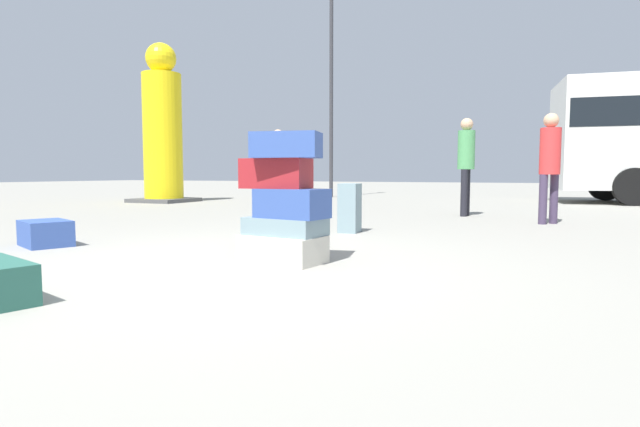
{
  "coord_description": "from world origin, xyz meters",
  "views": [
    {
      "loc": [
        2.32,
        -3.56,
        0.77
      ],
      "look_at": [
        0.29,
        1.09,
        0.36
      ],
      "focal_mm": 28.3,
      "sensor_mm": 36.0,
      "label": 1
    }
  ],
  "objects_px": {
    "suitcase_navy_foreground_far": "(46,233)",
    "person_passerby_in_red": "(278,162)",
    "person_bearded_onlooker": "(466,158)",
    "suitcase_tower": "(284,205)",
    "yellow_dummy_statue": "(163,132)",
    "suitcase_black_upright_blue": "(278,235)",
    "person_tourist_with_camera": "(550,159)",
    "lamp_post": "(331,52)",
    "suitcase_slate_white_trunk": "(350,208)"
  },
  "relations": [
    {
      "from": "suitcase_navy_foreground_far",
      "to": "person_passerby_in_red",
      "type": "bearing_deg",
      "value": 114.41
    },
    {
      "from": "person_bearded_onlooker",
      "to": "suitcase_tower",
      "type": "bearing_deg",
      "value": -3.88
    },
    {
      "from": "person_bearded_onlooker",
      "to": "yellow_dummy_statue",
      "type": "height_order",
      "value": "yellow_dummy_statue"
    },
    {
      "from": "suitcase_black_upright_blue",
      "to": "person_tourist_with_camera",
      "type": "bearing_deg",
      "value": 71.65
    },
    {
      "from": "person_bearded_onlooker",
      "to": "yellow_dummy_statue",
      "type": "xyz_separation_m",
      "value": [
        -8.04,
        1.37,
        0.82
      ]
    },
    {
      "from": "person_tourist_with_camera",
      "to": "lamp_post",
      "type": "relative_size",
      "value": 0.23
    },
    {
      "from": "suitcase_navy_foreground_far",
      "to": "yellow_dummy_statue",
      "type": "height_order",
      "value": "yellow_dummy_statue"
    },
    {
      "from": "suitcase_tower",
      "to": "lamp_post",
      "type": "height_order",
      "value": "lamp_post"
    },
    {
      "from": "suitcase_black_upright_blue",
      "to": "yellow_dummy_statue",
      "type": "bearing_deg",
      "value": 154.13
    },
    {
      "from": "person_bearded_onlooker",
      "to": "person_passerby_in_red",
      "type": "relative_size",
      "value": 1.05
    },
    {
      "from": "person_tourist_with_camera",
      "to": "person_bearded_onlooker",
      "type": "bearing_deg",
      "value": -82.12
    },
    {
      "from": "person_tourist_with_camera",
      "to": "suitcase_slate_white_trunk",
      "type": "bearing_deg",
      "value": -3.09
    },
    {
      "from": "suitcase_tower",
      "to": "person_tourist_with_camera",
      "type": "distance_m",
      "value": 5.05
    },
    {
      "from": "person_bearded_onlooker",
      "to": "suitcase_black_upright_blue",
      "type": "bearing_deg",
      "value": -10.58
    },
    {
      "from": "suitcase_tower",
      "to": "person_tourist_with_camera",
      "type": "bearing_deg",
      "value": 64.76
    },
    {
      "from": "yellow_dummy_statue",
      "to": "lamp_post",
      "type": "bearing_deg",
      "value": 55.49
    },
    {
      "from": "suitcase_tower",
      "to": "suitcase_slate_white_trunk",
      "type": "relative_size",
      "value": 1.75
    },
    {
      "from": "person_bearded_onlooker",
      "to": "yellow_dummy_statue",
      "type": "distance_m",
      "value": 8.2
    },
    {
      "from": "suitcase_tower",
      "to": "suitcase_black_upright_blue",
      "type": "relative_size",
      "value": 1.59
    },
    {
      "from": "person_bearded_onlooker",
      "to": "lamp_post",
      "type": "xyz_separation_m",
      "value": [
        -5.0,
        5.8,
        3.57
      ]
    },
    {
      "from": "suitcase_black_upright_blue",
      "to": "lamp_post",
      "type": "distance_m",
      "value": 12.07
    },
    {
      "from": "person_tourist_with_camera",
      "to": "lamp_post",
      "type": "xyz_separation_m",
      "value": [
        -6.36,
        6.77,
        3.63
      ]
    },
    {
      "from": "suitcase_navy_foreground_far",
      "to": "yellow_dummy_statue",
      "type": "xyz_separation_m",
      "value": [
        -4.48,
        7.04,
        1.73
      ]
    },
    {
      "from": "suitcase_black_upright_blue",
      "to": "lamp_post",
      "type": "relative_size",
      "value": 0.1
    },
    {
      "from": "person_passerby_in_red",
      "to": "lamp_post",
      "type": "height_order",
      "value": "lamp_post"
    },
    {
      "from": "suitcase_tower",
      "to": "suitcase_slate_white_trunk",
      "type": "height_order",
      "value": "suitcase_tower"
    },
    {
      "from": "suitcase_navy_foreground_far",
      "to": "person_tourist_with_camera",
      "type": "bearing_deg",
      "value": 66.36
    },
    {
      "from": "suitcase_black_upright_blue",
      "to": "person_bearded_onlooker",
      "type": "height_order",
      "value": "person_bearded_onlooker"
    },
    {
      "from": "suitcase_black_upright_blue",
      "to": "person_bearded_onlooker",
      "type": "distance_m",
      "value": 5.01
    },
    {
      "from": "suitcase_slate_white_trunk",
      "to": "suitcase_navy_foreground_far",
      "type": "height_order",
      "value": "suitcase_slate_white_trunk"
    },
    {
      "from": "person_bearded_onlooker",
      "to": "person_tourist_with_camera",
      "type": "bearing_deg",
      "value": 58.43
    },
    {
      "from": "suitcase_tower",
      "to": "lamp_post",
      "type": "bearing_deg",
      "value": 110.42
    },
    {
      "from": "suitcase_slate_white_trunk",
      "to": "suitcase_black_upright_blue",
      "type": "distance_m",
      "value": 1.57
    },
    {
      "from": "suitcase_tower",
      "to": "suitcase_slate_white_trunk",
      "type": "xyz_separation_m",
      "value": [
        -0.25,
        2.3,
        -0.18
      ]
    },
    {
      "from": "lamp_post",
      "to": "suitcase_navy_foreground_far",
      "type": "bearing_deg",
      "value": -82.85
    },
    {
      "from": "suitcase_tower",
      "to": "yellow_dummy_statue",
      "type": "height_order",
      "value": "yellow_dummy_statue"
    },
    {
      "from": "suitcase_navy_foreground_far",
      "to": "person_passerby_in_red",
      "type": "height_order",
      "value": "person_passerby_in_red"
    },
    {
      "from": "suitcase_slate_white_trunk",
      "to": "yellow_dummy_statue",
      "type": "relative_size",
      "value": 0.15
    },
    {
      "from": "suitcase_navy_foreground_far",
      "to": "person_bearded_onlooker",
      "type": "relative_size",
      "value": 0.32
    },
    {
      "from": "suitcase_tower",
      "to": "suitcase_navy_foreground_far",
      "type": "height_order",
      "value": "suitcase_tower"
    },
    {
      "from": "suitcase_black_upright_blue",
      "to": "person_tourist_with_camera",
      "type": "distance_m",
      "value": 4.68
    },
    {
      "from": "person_bearded_onlooker",
      "to": "lamp_post",
      "type": "bearing_deg",
      "value": -134.99
    },
    {
      "from": "suitcase_tower",
      "to": "suitcase_black_upright_blue",
      "type": "xyz_separation_m",
      "value": [
        -0.47,
        0.75,
        -0.37
      ]
    },
    {
      "from": "suitcase_slate_white_trunk",
      "to": "person_passerby_in_red",
      "type": "bearing_deg",
      "value": 128.3
    },
    {
      "from": "yellow_dummy_statue",
      "to": "lamp_post",
      "type": "distance_m",
      "value": 6.03
    },
    {
      "from": "lamp_post",
      "to": "person_bearded_onlooker",
      "type": "bearing_deg",
      "value": -49.21
    },
    {
      "from": "suitcase_slate_white_trunk",
      "to": "person_tourist_with_camera",
      "type": "relative_size",
      "value": 0.38
    },
    {
      "from": "suitcase_navy_foreground_far",
      "to": "person_bearded_onlooker",
      "type": "distance_m",
      "value": 6.76
    },
    {
      "from": "suitcase_navy_foreground_far",
      "to": "person_passerby_in_red",
      "type": "relative_size",
      "value": 0.34
    },
    {
      "from": "suitcase_slate_white_trunk",
      "to": "yellow_dummy_statue",
      "type": "distance_m",
      "value": 8.52
    }
  ]
}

